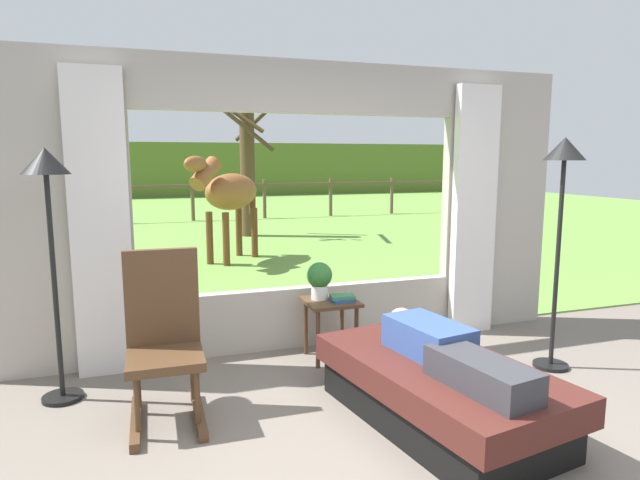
{
  "coord_description": "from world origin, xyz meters",
  "views": [
    {
      "loc": [
        -1.4,
        -2.35,
        1.72
      ],
      "look_at": [
        0.0,
        1.8,
        1.05
      ],
      "focal_mm": 30.27,
      "sensor_mm": 36.0,
      "label": 1
    }
  ],
  "objects_px": {
    "potted_plant": "(319,278)",
    "pasture_tree": "(248,158)",
    "book_stack": "(342,298)",
    "floor_lamp_left": "(48,199)",
    "horse": "(229,193)",
    "rocking_chair": "(164,338)",
    "reclining_person": "(444,349)",
    "floor_lamp_right": "(563,184)",
    "side_table": "(331,311)",
    "recliner_sofa": "(438,391)"
  },
  "relations": [
    {
      "from": "book_stack",
      "to": "pasture_tree",
      "type": "relative_size",
      "value": 0.06
    },
    {
      "from": "recliner_sofa",
      "to": "potted_plant",
      "type": "relative_size",
      "value": 5.71
    },
    {
      "from": "floor_lamp_left",
      "to": "potted_plant",
      "type": "bearing_deg",
      "value": 5.58
    },
    {
      "from": "horse",
      "to": "floor_lamp_left",
      "type": "bearing_deg",
      "value": 111.28
    },
    {
      "from": "side_table",
      "to": "book_stack",
      "type": "distance_m",
      "value": 0.16
    },
    {
      "from": "side_table",
      "to": "floor_lamp_right",
      "type": "xyz_separation_m",
      "value": [
        1.67,
        -0.77,
        1.09
      ]
    },
    {
      "from": "floor_lamp_right",
      "to": "potted_plant",
      "type": "bearing_deg",
      "value": 154.66
    },
    {
      "from": "horse",
      "to": "floor_lamp_right",
      "type": "bearing_deg",
      "value": 152.15
    },
    {
      "from": "rocking_chair",
      "to": "reclining_person",
      "type": "bearing_deg",
      "value": -22.13
    },
    {
      "from": "horse",
      "to": "recliner_sofa",
      "type": "bearing_deg",
      "value": 137.65
    },
    {
      "from": "potted_plant",
      "to": "floor_lamp_right",
      "type": "distance_m",
      "value": 2.1
    },
    {
      "from": "recliner_sofa",
      "to": "reclining_person",
      "type": "bearing_deg",
      "value": -99.7
    },
    {
      "from": "reclining_person",
      "to": "rocking_chair",
      "type": "distance_m",
      "value": 1.82
    },
    {
      "from": "book_stack",
      "to": "floor_lamp_left",
      "type": "bearing_deg",
      "value": -178.06
    },
    {
      "from": "side_table",
      "to": "floor_lamp_right",
      "type": "relative_size",
      "value": 0.28
    },
    {
      "from": "book_stack",
      "to": "horse",
      "type": "xyz_separation_m",
      "value": [
        -0.19,
        4.69,
        0.61
      ]
    },
    {
      "from": "floor_lamp_left",
      "to": "rocking_chair",
      "type": "bearing_deg",
      "value": -35.52
    },
    {
      "from": "floor_lamp_left",
      "to": "pasture_tree",
      "type": "xyz_separation_m",
      "value": [
        2.87,
        7.58,
        0.28
      ]
    },
    {
      "from": "rocking_chair",
      "to": "potted_plant",
      "type": "height_order",
      "value": "rocking_chair"
    },
    {
      "from": "book_stack",
      "to": "pasture_tree",
      "type": "distance_m",
      "value": 7.63
    },
    {
      "from": "floor_lamp_right",
      "to": "side_table",
      "type": "bearing_deg",
      "value": 155.29
    },
    {
      "from": "recliner_sofa",
      "to": "book_stack",
      "type": "distance_m",
      "value": 1.3
    },
    {
      "from": "potted_plant",
      "to": "horse",
      "type": "bearing_deg",
      "value": 90.33
    },
    {
      "from": "reclining_person",
      "to": "book_stack",
      "type": "bearing_deg",
      "value": 88.82
    },
    {
      "from": "pasture_tree",
      "to": "recliner_sofa",
      "type": "bearing_deg",
      "value": -93.25
    },
    {
      "from": "horse",
      "to": "pasture_tree",
      "type": "distance_m",
      "value": 3.0
    },
    {
      "from": "potted_plant",
      "to": "recliner_sofa",
      "type": "bearing_deg",
      "value": -75.29
    },
    {
      "from": "floor_lamp_left",
      "to": "horse",
      "type": "bearing_deg",
      "value": 67.34
    },
    {
      "from": "potted_plant",
      "to": "book_stack",
      "type": "height_order",
      "value": "potted_plant"
    },
    {
      "from": "recliner_sofa",
      "to": "rocking_chair",
      "type": "bearing_deg",
      "value": 148.57
    },
    {
      "from": "recliner_sofa",
      "to": "reclining_person",
      "type": "distance_m",
      "value": 0.31
    },
    {
      "from": "side_table",
      "to": "floor_lamp_right",
      "type": "height_order",
      "value": "floor_lamp_right"
    },
    {
      "from": "book_stack",
      "to": "side_table",
      "type": "bearing_deg",
      "value": 143.4
    },
    {
      "from": "recliner_sofa",
      "to": "horse",
      "type": "bearing_deg",
      "value": 84.01
    },
    {
      "from": "potted_plant",
      "to": "pasture_tree",
      "type": "height_order",
      "value": "pasture_tree"
    },
    {
      "from": "reclining_person",
      "to": "floor_lamp_right",
      "type": "bearing_deg",
      "value": 13.12
    },
    {
      "from": "reclining_person",
      "to": "side_table",
      "type": "xyz_separation_m",
      "value": [
        -0.28,
        1.35,
        -0.1
      ]
    },
    {
      "from": "rocking_chair",
      "to": "horse",
      "type": "distance_m",
      "value": 5.45
    },
    {
      "from": "reclining_person",
      "to": "side_table",
      "type": "bearing_deg",
      "value": 91.91
    },
    {
      "from": "potted_plant",
      "to": "pasture_tree",
      "type": "bearing_deg",
      "value": 83.4
    },
    {
      "from": "floor_lamp_left",
      "to": "floor_lamp_right",
      "type": "relative_size",
      "value": 0.95
    },
    {
      "from": "rocking_chair",
      "to": "pasture_tree",
      "type": "relative_size",
      "value": 0.3
    },
    {
      "from": "side_table",
      "to": "horse",
      "type": "distance_m",
      "value": 4.68
    },
    {
      "from": "book_stack",
      "to": "floor_lamp_left",
      "type": "distance_m",
      "value": 2.36
    },
    {
      "from": "reclining_person",
      "to": "rocking_chair",
      "type": "xyz_separation_m",
      "value": [
        -1.67,
        0.72,
        0.02
      ]
    },
    {
      "from": "reclining_person",
      "to": "floor_lamp_left",
      "type": "distance_m",
      "value": 2.82
    },
    {
      "from": "potted_plant",
      "to": "book_stack",
      "type": "distance_m",
      "value": 0.26
    },
    {
      "from": "potted_plant",
      "to": "floor_lamp_left",
      "type": "relative_size",
      "value": 0.18
    },
    {
      "from": "potted_plant",
      "to": "floor_lamp_left",
      "type": "xyz_separation_m",
      "value": [
        -2.01,
        -0.2,
        0.74
      ]
    },
    {
      "from": "recliner_sofa",
      "to": "rocking_chair",
      "type": "xyz_separation_m",
      "value": [
        -1.67,
        0.67,
        0.33
      ]
    }
  ]
}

